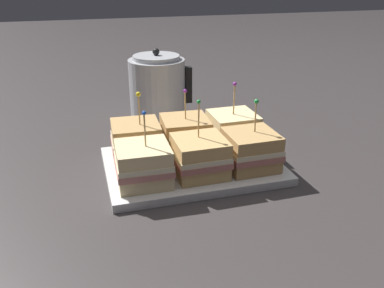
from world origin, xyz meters
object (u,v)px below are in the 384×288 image
at_px(sandwich_front_left, 143,164).
at_px(sandwich_back_right, 233,130).
at_px(sandwich_back_left, 136,141).
at_px(sandwich_back_center, 184,136).
at_px(sandwich_front_right, 251,150).
at_px(serving_platter, 192,165).
at_px(sandwich_front_center, 201,156).
at_px(kettle_steel, 158,89).

bearing_deg(sandwich_front_left, sandwich_back_right, 26.42).
xyz_separation_m(sandwich_back_left, sandwich_back_center, (0.11, 0.00, -0.00)).
height_order(sandwich_back_center, sandwich_back_right, sandwich_back_right).
relative_size(sandwich_front_right, sandwich_back_center, 0.99).
distance_m(sandwich_front_right, sandwich_back_right, 0.11).
xyz_separation_m(serving_platter, sandwich_back_center, (-0.00, 0.06, 0.05)).
bearing_deg(sandwich_front_center, sandwich_front_right, 0.76).
bearing_deg(sandwich_back_right, sandwich_front_left, -153.58).
bearing_deg(sandwich_front_center, sandwich_back_right, 44.71).
bearing_deg(sandwich_front_center, sandwich_front_left, -178.78).
xyz_separation_m(sandwich_front_center, sandwich_back_left, (-0.12, 0.11, 0.00)).
xyz_separation_m(sandwich_front_left, sandwich_back_left, (0.00, 0.12, 0.00)).
relative_size(serving_platter, sandwich_front_center, 2.38).
xyz_separation_m(sandwich_front_center, sandwich_front_right, (0.11, 0.00, 0.00)).
bearing_deg(sandwich_front_center, serving_platter, 91.77).
xyz_separation_m(sandwich_front_left, kettle_steel, (0.11, 0.41, 0.04)).
height_order(serving_platter, kettle_steel, kettle_steel).
bearing_deg(sandwich_front_left, sandwich_front_right, 1.00).
distance_m(sandwich_front_center, kettle_steel, 0.41).
bearing_deg(sandwich_back_left, sandwich_front_left, -91.83).
distance_m(sandwich_front_left, sandwich_back_center, 0.17).
xyz_separation_m(sandwich_back_center, sandwich_back_right, (0.12, -0.00, -0.00)).
height_order(serving_platter, sandwich_front_center, sandwich_front_center).
bearing_deg(serving_platter, sandwich_front_center, -88.23).
bearing_deg(serving_platter, sandwich_front_right, -26.21).
bearing_deg(sandwich_back_left, serving_platter, -25.72).
height_order(sandwich_front_right, sandwich_back_center, sandwich_back_center).
relative_size(sandwich_back_left, sandwich_back_right, 0.98).
height_order(sandwich_front_center, sandwich_back_center, sandwich_front_center).
bearing_deg(serving_platter, sandwich_front_left, -152.89).
relative_size(sandwich_front_left, sandwich_front_right, 1.00).
distance_m(sandwich_back_left, kettle_steel, 0.31).
height_order(sandwich_front_right, sandwich_back_left, sandwich_back_left).
bearing_deg(kettle_steel, serving_platter, -89.08).
height_order(sandwich_front_center, sandwich_back_left, sandwich_front_center).
distance_m(sandwich_front_right, sandwich_back_left, 0.26).
bearing_deg(sandwich_back_right, sandwich_back_left, -179.64).
relative_size(serving_platter, sandwich_back_center, 2.49).
distance_m(serving_platter, sandwich_front_right, 0.14).
bearing_deg(sandwich_back_left, sandwich_back_center, 0.93).
bearing_deg(sandwich_front_left, sandwich_front_center, 1.22).
relative_size(sandwich_front_left, sandwich_back_right, 0.94).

